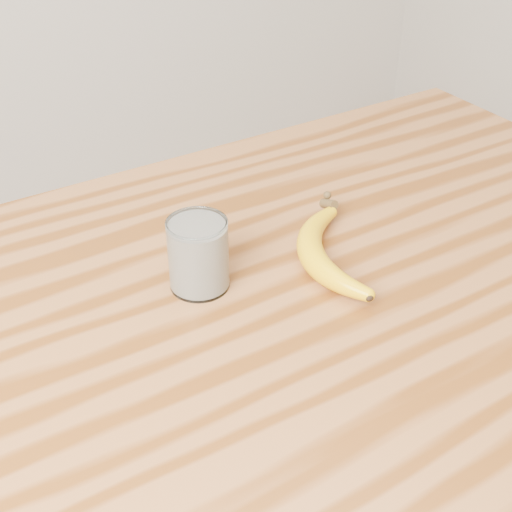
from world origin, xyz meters
TOP-DOWN VIEW (x-y plane):
  - table at (0.00, 0.00)m, footprint 1.20×0.80m
  - smoothie_glass at (-0.15, 0.05)m, footprint 0.08×0.08m
  - banana at (0.00, 0.02)m, footprint 0.22×0.31m

SIDE VIEW (x-z plane):
  - table at x=0.00m, z-range 0.32..1.22m
  - banana at x=0.00m, z-range 0.90..0.94m
  - smoothie_glass at x=-0.15m, z-range 0.90..1.00m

